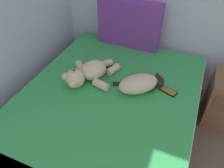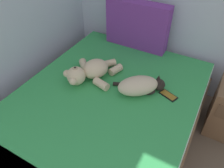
# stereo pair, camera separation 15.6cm
# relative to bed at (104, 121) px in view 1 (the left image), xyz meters

# --- Properties ---
(bed) EXTENTS (1.48, 2.03, 0.49)m
(bed) POSITION_rel_bed_xyz_m (0.00, 0.00, 0.00)
(bed) COLOR brown
(bed) RESTS_ON ground_plane
(patterned_cushion) EXTENTS (0.66, 0.14, 0.48)m
(patterned_cushion) POSITION_rel_bed_xyz_m (-0.12, 0.92, 0.49)
(patterned_cushion) COLOR #72338C
(patterned_cushion) RESTS_ON bed
(cat) EXTENTS (0.42, 0.37, 0.15)m
(cat) POSITION_rel_bed_xyz_m (0.23, 0.24, 0.32)
(cat) COLOR #C6B293
(cat) RESTS_ON bed
(teddy_bear) EXTENTS (0.44, 0.54, 0.18)m
(teddy_bear) POSITION_rel_bed_xyz_m (-0.24, 0.20, 0.32)
(teddy_bear) COLOR beige
(teddy_bear) RESTS_ON bed
(cell_phone) EXTENTS (0.16, 0.12, 0.01)m
(cell_phone) POSITION_rel_bed_xyz_m (0.46, 0.32, 0.25)
(cell_phone) COLOR black
(cell_phone) RESTS_ON bed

